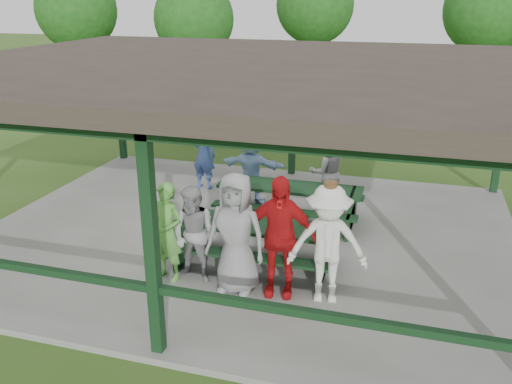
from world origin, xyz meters
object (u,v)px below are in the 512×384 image
(picnic_table_far, at_px, (290,198))
(contestant_red, at_px, (279,236))
(contestant_grey_mid, at_px, (236,234))
(picnic_table_near, at_px, (255,239))
(contestant_green, at_px, (167,232))
(spectator_grey, at_px, (327,172))
(contestant_white_fedora, at_px, (328,244))
(farm_trailer, at_px, (210,117))
(contestant_grey_left, at_px, (195,235))
(spectator_blue, at_px, (204,155))
(spectator_lblue, at_px, (251,168))
(pickup_truck, at_px, (359,109))

(picnic_table_far, height_order, contestant_red, contestant_red)
(contestant_grey_mid, bearing_deg, picnic_table_near, 91.24)
(contestant_green, distance_m, spectator_grey, 4.20)
(contestant_white_fedora, relative_size, farm_trailer, 0.52)
(contestant_grey_left, bearing_deg, farm_trailer, 115.57)
(contestant_grey_left, bearing_deg, spectator_blue, 115.78)
(contestant_grey_left, distance_m, spectator_blue, 4.39)
(picnic_table_far, height_order, contestant_grey_left, contestant_grey_left)
(farm_trailer, bearing_deg, contestant_white_fedora, -44.18)
(spectator_lblue, relative_size, spectator_grey, 0.98)
(picnic_table_far, xyz_separation_m, contestant_grey_mid, (-0.16, -2.88, 0.47))
(contestant_green, bearing_deg, picnic_table_near, 51.44)
(farm_trailer, bearing_deg, contestant_red, -47.73)
(spectator_grey, bearing_deg, farm_trailer, -73.54)
(picnic_table_near, relative_size, spectator_grey, 1.70)
(picnic_table_near, height_order, contestant_grey_mid, contestant_grey_mid)
(contestant_grey_left, relative_size, pickup_truck, 0.27)
(picnic_table_near, height_order, picnic_table_far, same)
(contestant_white_fedora, distance_m, spectator_blue, 5.45)
(spectator_blue, height_order, spectator_grey, spectator_blue)
(contestant_white_fedora, distance_m, spectator_grey, 3.74)
(picnic_table_far, relative_size, spectator_blue, 1.77)
(contestant_grey_left, bearing_deg, picnic_table_near, 51.75)
(contestant_green, distance_m, contestant_grey_mid, 1.17)
(spectator_lblue, xyz_separation_m, farm_trailer, (-3.11, 5.61, -0.27))
(contestant_grey_left, xyz_separation_m, spectator_blue, (-1.49, 4.12, 0.01))
(spectator_blue, relative_size, pickup_truck, 0.27)
(contestant_green, bearing_deg, contestant_white_fedora, 18.18)
(contestant_grey_left, height_order, farm_trailer, contestant_grey_left)
(picnic_table_near, relative_size, contestant_grey_left, 1.72)
(contestant_grey_mid, xyz_separation_m, spectator_blue, (-2.21, 4.23, -0.15))
(picnic_table_far, bearing_deg, contestant_green, -115.04)
(contestant_grey_left, bearing_deg, spectator_lblue, 98.52)
(spectator_lblue, bearing_deg, picnic_table_far, 145.64)
(contestant_red, xyz_separation_m, farm_trailer, (-4.63, 9.16, -0.43))
(pickup_truck, height_order, farm_trailer, pickup_truck)
(contestant_red, xyz_separation_m, pickup_truck, (-0.01, 10.89, -0.23))
(picnic_table_far, xyz_separation_m, spectator_blue, (-2.37, 1.35, 0.32))
(contestant_grey_mid, height_order, spectator_blue, contestant_grey_mid)
(contestant_grey_mid, bearing_deg, spectator_lblue, 107.28)
(spectator_blue, xyz_separation_m, farm_trailer, (-1.78, 5.03, -0.28))
(spectator_lblue, bearing_deg, picnic_table_near, 110.54)
(pickup_truck, bearing_deg, spectator_blue, 172.76)
(contestant_white_fedora, distance_m, pickup_truck, 10.91)
(spectator_blue, height_order, farm_trailer, spectator_blue)
(spectator_grey, bearing_deg, spectator_blue, -32.81)
(contestant_green, relative_size, pickup_truck, 0.27)
(contestant_white_fedora, bearing_deg, spectator_blue, 121.95)
(contestant_grey_mid, bearing_deg, contestant_green, -179.10)
(spectator_lblue, relative_size, farm_trailer, 0.44)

